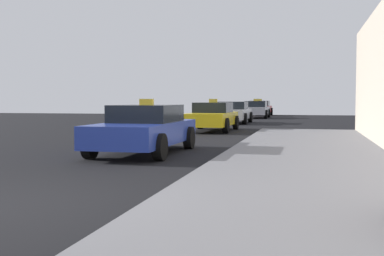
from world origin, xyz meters
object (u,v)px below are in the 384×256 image
at_px(car_yellow, 212,116).
at_px(car_red, 259,108).
at_px(car_blue, 145,129).
at_px(car_silver, 256,109).
at_px(car_white, 233,112).

relative_size(car_yellow, car_red, 0.98).
relative_size(car_blue, car_yellow, 1.02).
xyz_separation_m(car_silver, car_red, (-0.31, 6.01, 0.00)).
height_order(car_yellow, car_white, car_yellow).
distance_m(car_yellow, car_red, 21.98).
height_order(car_blue, car_white, car_blue).
relative_size(car_white, car_silver, 1.02).
bearing_deg(car_silver, car_yellow, 89.04).
distance_m(car_yellow, car_white, 7.38).
bearing_deg(car_white, car_red, -90.56).
distance_m(car_silver, car_red, 6.01).
bearing_deg(car_silver, car_white, 86.99).
bearing_deg(car_blue, car_white, -89.37).
distance_m(car_white, car_red, 14.61).
height_order(car_blue, car_silver, same).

